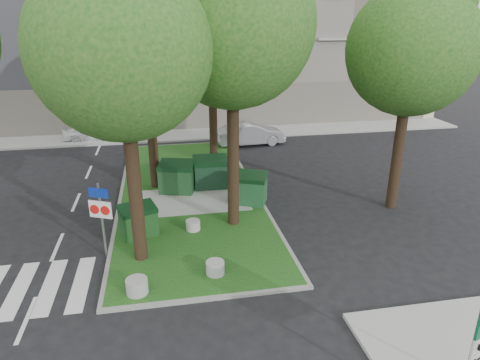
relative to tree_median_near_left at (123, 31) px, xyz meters
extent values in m
plane|color=black|center=(1.41, -2.56, -7.32)|extent=(120.00, 120.00, 0.00)
cube|color=#1A4112|center=(1.91, 5.44, -7.26)|extent=(6.00, 16.00, 0.12)
cube|color=gray|center=(1.91, 5.44, -7.27)|extent=(6.30, 16.30, 0.10)
cube|color=#999993|center=(7.91, -6.06, -7.26)|extent=(5.00, 4.00, 0.12)
cube|color=#999993|center=(1.41, 15.94, -7.26)|extent=(42.00, 3.00, 0.12)
cube|color=silver|center=(-2.34, -1.06, -7.31)|extent=(5.00, 3.00, 0.01)
cube|color=beige|center=(1.41, 23.44, 0.68)|extent=(41.00, 12.00, 16.00)
cylinder|color=black|center=(-0.09, -0.06, -4.24)|extent=(0.44, 0.44, 6.16)
sphere|color=#164D14|center=(-0.09, -0.06, -0.50)|extent=(5.20, 5.20, 5.20)
cylinder|color=black|center=(3.41, 1.94, -3.96)|extent=(0.44, 0.44, 6.72)
sphere|color=#164D14|center=(3.41, 1.94, 0.12)|extent=(5.60, 5.60, 5.60)
cylinder|color=black|center=(0.41, 6.44, -4.38)|extent=(0.44, 0.44, 5.88)
sphere|color=#164D14|center=(0.41, 6.44, -0.81)|extent=(4.80, 4.80, 4.80)
sphere|color=#164D14|center=(0.71, 6.64, 0.87)|extent=(3.60, 3.60, 3.60)
cylinder|color=black|center=(3.61, 9.44, -3.82)|extent=(0.44, 0.44, 7.00)
sphere|color=#164D14|center=(3.61, 9.44, 0.43)|extent=(5.80, 5.80, 5.80)
cylinder|color=black|center=(10.41, 2.44, -4.38)|extent=(0.44, 0.44, 5.88)
sphere|color=#164D14|center=(10.41, 2.44, -0.81)|extent=(5.00, 5.00, 5.00)
sphere|color=#164D14|center=(10.71, 2.64, 0.87)|extent=(3.75, 3.75, 3.75)
cube|color=#103A11|center=(-0.20, 1.57, -6.70)|extent=(1.46, 1.21, 0.99)
cube|color=black|center=(-0.20, 1.57, -6.13)|extent=(1.53, 1.28, 0.28)
cube|color=#103815|center=(1.40, 5.58, -6.60)|extent=(1.74, 1.41, 1.19)
cube|color=black|center=(1.40, 5.58, -5.91)|extent=(1.81, 1.49, 0.34)
cube|color=black|center=(3.00, 5.90, -6.59)|extent=(1.57, 1.09, 1.21)
cube|color=black|center=(3.00, 5.90, -5.88)|extent=(1.63, 1.16, 0.35)
cube|color=#164723|center=(4.41, 3.74, -6.64)|extent=(1.69, 1.45, 1.12)
cube|color=black|center=(4.41, 3.74, -5.99)|extent=(1.76, 1.53, 0.32)
cylinder|color=#9B9A96|center=(-0.14, -2.06, -6.97)|extent=(0.64, 0.64, 0.46)
cylinder|color=#A4A49F|center=(2.24, -1.47, -6.99)|extent=(0.58, 0.58, 0.42)
cylinder|color=#ABAAA5|center=(1.80, 1.62, -7.00)|extent=(0.54, 0.54, 0.39)
cylinder|color=gold|center=(4.61, 8.60, -6.82)|extent=(0.43, 0.43, 0.75)
cylinder|color=slate|center=(-1.27, 0.44, -5.97)|extent=(0.11, 0.11, 2.70)
cube|color=navy|center=(-1.27, 0.44, -4.94)|extent=(0.66, 0.33, 0.32)
cube|color=white|center=(-1.27, 0.44, -5.54)|extent=(0.75, 0.38, 0.59)
cylinder|color=red|center=(-1.47, 0.44, -5.54)|extent=(0.31, 0.16, 0.32)
cylinder|color=red|center=(-1.08, 0.44, -5.54)|extent=(0.31, 0.16, 0.32)
imported|color=white|center=(-3.66, 15.96, -6.68)|extent=(3.79, 1.67, 1.27)
imported|color=#A0A1A8|center=(6.39, 12.94, -6.60)|extent=(4.50, 1.95, 1.44)
camera|label=1|loc=(0.88, -12.97, 0.39)|focal=32.00mm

